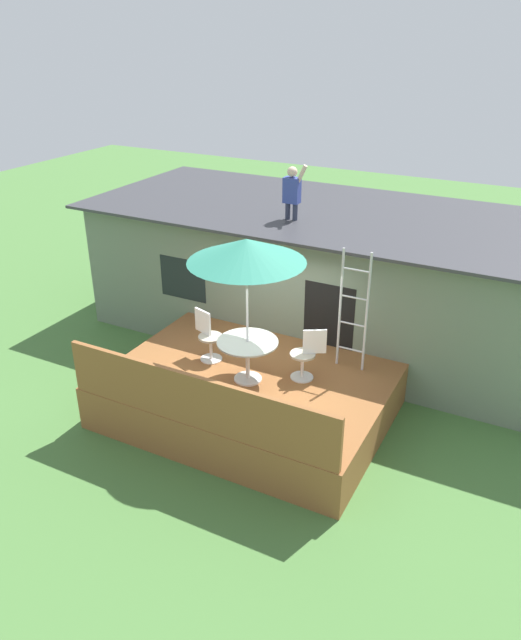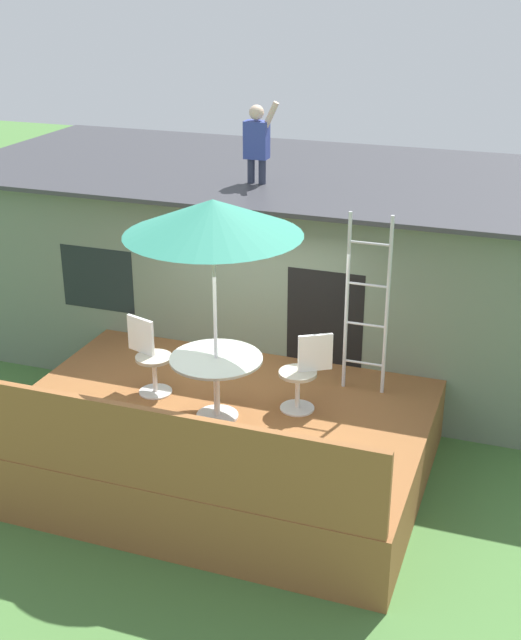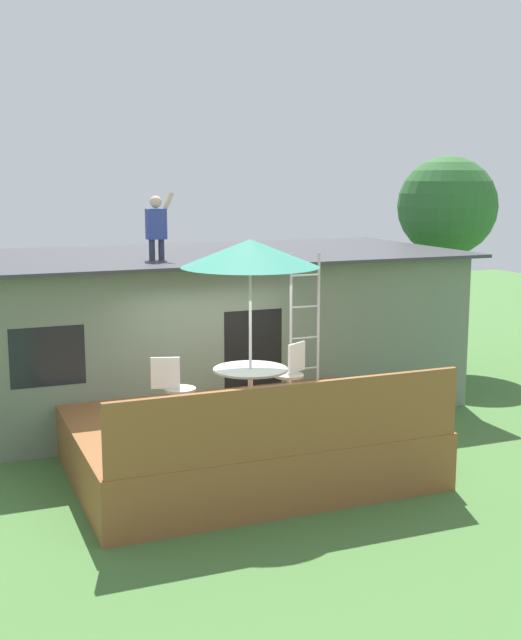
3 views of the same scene
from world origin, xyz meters
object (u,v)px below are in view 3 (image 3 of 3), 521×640
object	(u,v)px
patio_umbrella	(250,253)
backyard_tree	(447,208)
patio_chair_left	(175,390)
patio_table	(250,380)
patio_chair_right	(292,375)
person_figure	(157,223)
step_ladder	(305,322)

from	to	relation	value
patio_umbrella	backyard_tree	size ratio (longest dim) A/B	0.55
patio_chair_left	patio_table	bearing A→B (deg)	0.00
patio_table	patio_umbrella	size ratio (longest dim) A/B	0.41
patio_table	patio_umbrella	distance (m)	1.76
patio_chair_left	patio_chair_right	world-z (taller)	same
person_figure	patio_chair_right	size ratio (longest dim) A/B	1.21
patio_umbrella	person_figure	bearing A→B (deg)	100.68
patio_umbrella	person_figure	distance (m)	2.91
backyard_tree	patio_table	bearing A→B (deg)	-143.31
person_figure	backyard_tree	xyz separation A→B (m)	(7.06, 2.01, 0.08)
step_ladder	patio_chair_right	xyz separation A→B (m)	(-0.54, -0.70, -0.64)
patio_chair_left	patio_umbrella	bearing A→B (deg)	0.00
patio_table	backyard_tree	size ratio (longest dim) A/B	0.22
patio_table	backyard_tree	xyz separation A→B (m)	(6.52, 4.86, 2.11)
step_ladder	person_figure	distance (m)	2.95
patio_umbrella	step_ladder	distance (m)	2.24
patio_table	patio_chair_left	bearing A→B (deg)	161.89
step_ladder	patio_chair_right	bearing A→B (deg)	-127.36
patio_umbrella	backyard_tree	world-z (taller)	backyard_tree
backyard_tree	patio_chair_left	bearing A→B (deg)	-148.92
step_ladder	backyard_tree	world-z (taller)	backyard_tree
patio_umbrella	patio_chair_right	xyz separation A→B (m)	(0.86, 0.52, -1.89)
patio_chair_left	person_figure	bearing A→B (deg)	97.76
patio_table	step_ladder	xyz separation A→B (m)	(1.40, 1.23, 0.51)
patio_chair_right	patio_umbrella	bearing A→B (deg)	0.00
patio_table	step_ladder	world-z (taller)	step_ladder
patio_chair_right	step_ladder	bearing A→B (deg)	-158.47
step_ladder	backyard_tree	bearing A→B (deg)	35.36
patio_table	backyard_tree	world-z (taller)	backyard_tree
step_ladder	patio_chair_left	xyz separation A→B (m)	(-2.40, -0.90, -0.64)
patio_table	patio_umbrella	xyz separation A→B (m)	(0.00, 0.00, 1.76)
patio_umbrella	patio_chair_left	xyz separation A→B (m)	(-1.00, 0.33, -1.89)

